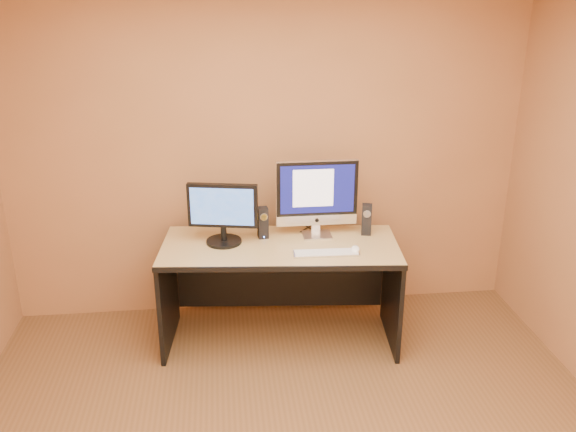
{
  "coord_description": "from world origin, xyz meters",
  "views": [
    {
      "loc": [
        -0.36,
        -2.54,
        2.52
      ],
      "look_at": [
        0.09,
        1.32,
        1.04
      ],
      "focal_mm": 38.0,
      "sensor_mm": 36.0,
      "label": 1
    }
  ],
  "objects": [
    {
      "name": "walls",
      "position": [
        0.0,
        0.0,
        1.3
      ],
      "size": [
        4.0,
        4.0,
        2.6
      ],
      "primitive_type": null,
      "color": "#9D673F",
      "rests_on": "ground"
    },
    {
      "name": "desk",
      "position": [
        0.04,
        1.42,
        0.39
      ],
      "size": [
        1.75,
        0.9,
        0.78
      ],
      "primitive_type": null,
      "rotation": [
        0.0,
        0.0,
        -0.1
      ],
      "color": "tan",
      "rests_on": "ground"
    },
    {
      "name": "imac",
      "position": [
        0.33,
        1.56,
        1.07
      ],
      "size": [
        0.6,
        0.22,
        0.58
      ],
      "primitive_type": null,
      "rotation": [
        0.0,
        0.0,
        -0.0
      ],
      "color": "silver",
      "rests_on": "desk"
    },
    {
      "name": "second_monitor",
      "position": [
        -0.35,
        1.51,
        1.0
      ],
      "size": [
        0.55,
        0.35,
        0.44
      ],
      "primitive_type": null,
      "rotation": [
        0.0,
        0.0,
        -0.2
      ],
      "color": "black",
      "rests_on": "desk"
    },
    {
      "name": "speaker_left",
      "position": [
        -0.07,
        1.58,
        0.9
      ],
      "size": [
        0.08,
        0.08,
        0.23
      ],
      "primitive_type": null,
      "rotation": [
        0.0,
        0.0,
        0.11
      ],
      "color": "black",
      "rests_on": "desk"
    },
    {
      "name": "speaker_right",
      "position": [
        0.7,
        1.55,
        0.9
      ],
      "size": [
        0.09,
        0.09,
        0.23
      ],
      "primitive_type": null,
      "rotation": [
        0.0,
        0.0,
        -0.23
      ],
      "color": "black",
      "rests_on": "desk"
    },
    {
      "name": "keyboard",
      "position": [
        0.34,
        1.23,
        0.79
      ],
      "size": [
        0.46,
        0.14,
        0.02
      ],
      "primitive_type": "cube",
      "rotation": [
        0.0,
        0.0,
        -0.04
      ],
      "color": "silver",
      "rests_on": "desk"
    },
    {
      "name": "mouse",
      "position": [
        0.55,
        1.25,
        0.8
      ],
      "size": [
        0.08,
        0.12,
        0.04
      ],
      "primitive_type": "ellipsoid",
      "rotation": [
        0.0,
        0.0,
        -0.22
      ],
      "color": "white",
      "rests_on": "desk"
    },
    {
      "name": "cable_a",
      "position": [
        0.31,
        1.69,
        0.78
      ],
      "size": [
        0.09,
        0.22,
        0.01
      ],
      "primitive_type": "cylinder",
      "rotation": [
        1.57,
        0.0,
        0.37
      ],
      "color": "black",
      "rests_on": "desk"
    },
    {
      "name": "cable_b",
      "position": [
        0.28,
        1.71,
        0.78
      ],
      "size": [
        0.13,
        0.15,
        0.01
      ],
      "primitive_type": "cylinder",
      "rotation": [
        1.57,
        0.0,
        -0.71
      ],
      "color": "black",
      "rests_on": "desk"
    }
  ]
}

